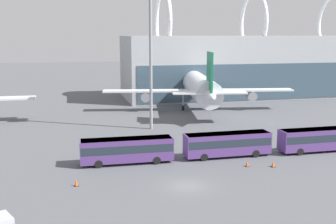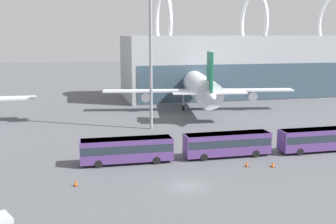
{
  "view_description": "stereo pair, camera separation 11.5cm",
  "coord_description": "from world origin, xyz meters",
  "px_view_note": "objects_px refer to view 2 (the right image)",
  "views": [
    {
      "loc": [
        -12.33,
        -42.03,
        16.25
      ],
      "look_at": [
        3.35,
        22.85,
        4.0
      ],
      "focal_mm": 45.0,
      "sensor_mm": 36.0,
      "label": 1
    },
    {
      "loc": [
        -12.21,
        -42.06,
        16.25
      ],
      "look_at": [
        3.35,
        22.85,
        4.0
      ],
      "focal_mm": 45.0,
      "sensor_mm": 36.0,
      "label": 2
    }
  ],
  "objects_px": {
    "airliner_at_gate_far": "(198,86)",
    "shuttle_bus_1": "(227,143)",
    "floodlight_mast": "(151,18)",
    "shuttle_bus_2": "(320,138)",
    "traffic_cone_0": "(273,164)",
    "traffic_cone_2": "(247,164)",
    "traffic_cone_1": "(76,183)",
    "shuttle_bus_0": "(127,149)"
  },
  "relations": [
    {
      "from": "shuttle_bus_0",
      "to": "traffic_cone_0",
      "type": "height_order",
      "value": "shuttle_bus_0"
    },
    {
      "from": "floodlight_mast",
      "to": "traffic_cone_1",
      "type": "distance_m",
      "value": 34.76
    },
    {
      "from": "airliner_at_gate_far",
      "to": "shuttle_bus_0",
      "type": "distance_m",
      "value": 41.59
    },
    {
      "from": "traffic_cone_0",
      "to": "shuttle_bus_2",
      "type": "bearing_deg",
      "value": 27.22
    },
    {
      "from": "traffic_cone_1",
      "to": "shuttle_bus_2",
      "type": "bearing_deg",
      "value": 10.34
    },
    {
      "from": "airliner_at_gate_far",
      "to": "traffic_cone_0",
      "type": "xyz_separation_m",
      "value": [
        -3.31,
        -41.56,
        -4.93
      ]
    },
    {
      "from": "traffic_cone_1",
      "to": "traffic_cone_2",
      "type": "xyz_separation_m",
      "value": [
        21.03,
        2.1,
        -0.03
      ]
    },
    {
      "from": "traffic_cone_0",
      "to": "shuttle_bus_1",
      "type": "bearing_deg",
      "value": 125.32
    },
    {
      "from": "shuttle_bus_1",
      "to": "traffic_cone_2",
      "type": "height_order",
      "value": "shuttle_bus_1"
    },
    {
      "from": "airliner_at_gate_far",
      "to": "traffic_cone_1",
      "type": "distance_m",
      "value": 51.03
    },
    {
      "from": "airliner_at_gate_far",
      "to": "floodlight_mast",
      "type": "bearing_deg",
      "value": 150.21
    },
    {
      "from": "airliner_at_gate_far",
      "to": "traffic_cone_0",
      "type": "bearing_deg",
      "value": -174.75
    },
    {
      "from": "traffic_cone_1",
      "to": "traffic_cone_2",
      "type": "relative_size",
      "value": 1.09
    },
    {
      "from": "shuttle_bus_2",
      "to": "floodlight_mast",
      "type": "relative_size",
      "value": 0.45
    },
    {
      "from": "airliner_at_gate_far",
      "to": "shuttle_bus_0",
      "type": "bearing_deg",
      "value": 159.59
    },
    {
      "from": "traffic_cone_0",
      "to": "traffic_cone_1",
      "type": "distance_m",
      "value": 24.15
    },
    {
      "from": "floodlight_mast",
      "to": "traffic_cone_0",
      "type": "distance_m",
      "value": 32.82
    },
    {
      "from": "shuttle_bus_0",
      "to": "shuttle_bus_1",
      "type": "distance_m",
      "value": 13.62
    },
    {
      "from": "shuttle_bus_0",
      "to": "traffic_cone_2",
      "type": "height_order",
      "value": "shuttle_bus_0"
    },
    {
      "from": "airliner_at_gate_far",
      "to": "shuttle_bus_2",
      "type": "bearing_deg",
      "value": -160.32
    },
    {
      "from": "traffic_cone_2",
      "to": "shuttle_bus_1",
      "type": "bearing_deg",
      "value": 100.35
    },
    {
      "from": "shuttle_bus_0",
      "to": "shuttle_bus_2",
      "type": "bearing_deg",
      "value": -0.23
    },
    {
      "from": "traffic_cone_0",
      "to": "traffic_cone_1",
      "type": "height_order",
      "value": "traffic_cone_1"
    },
    {
      "from": "shuttle_bus_2",
      "to": "floodlight_mast",
      "type": "height_order",
      "value": "floodlight_mast"
    },
    {
      "from": "traffic_cone_0",
      "to": "traffic_cone_2",
      "type": "height_order",
      "value": "traffic_cone_2"
    },
    {
      "from": "traffic_cone_2",
      "to": "floodlight_mast",
      "type": "bearing_deg",
      "value": 107.37
    },
    {
      "from": "shuttle_bus_1",
      "to": "floodlight_mast",
      "type": "height_order",
      "value": "floodlight_mast"
    },
    {
      "from": "shuttle_bus_1",
      "to": "floodlight_mast",
      "type": "xyz_separation_m",
      "value": [
        -6.62,
        19.24,
        17.16
      ]
    },
    {
      "from": "floodlight_mast",
      "to": "shuttle_bus_1",
      "type": "bearing_deg",
      "value": -71.0
    },
    {
      "from": "airliner_at_gate_far",
      "to": "traffic_cone_2",
      "type": "distance_m",
      "value": 41.44
    },
    {
      "from": "shuttle_bus_1",
      "to": "shuttle_bus_2",
      "type": "distance_m",
      "value": 13.63
    },
    {
      "from": "traffic_cone_0",
      "to": "traffic_cone_2",
      "type": "distance_m",
      "value": 3.22
    },
    {
      "from": "airliner_at_gate_far",
      "to": "traffic_cone_2",
      "type": "bearing_deg",
      "value": -179.14
    },
    {
      "from": "traffic_cone_2",
      "to": "airliner_at_gate_far",
      "type": "bearing_deg",
      "value": 81.06
    },
    {
      "from": "shuttle_bus_2",
      "to": "shuttle_bus_1",
      "type": "bearing_deg",
      "value": 177.84
    },
    {
      "from": "traffic_cone_1",
      "to": "shuttle_bus_0",
      "type": "bearing_deg",
      "value": 46.5
    },
    {
      "from": "shuttle_bus_1",
      "to": "floodlight_mast",
      "type": "relative_size",
      "value": 0.45
    },
    {
      "from": "airliner_at_gate_far",
      "to": "shuttle_bus_1",
      "type": "height_order",
      "value": "airliner_at_gate_far"
    },
    {
      "from": "airliner_at_gate_far",
      "to": "shuttle_bus_1",
      "type": "xyz_separation_m",
      "value": [
        -7.24,
        -36.01,
        -3.35
      ]
    },
    {
      "from": "floodlight_mast",
      "to": "traffic_cone_2",
      "type": "xyz_separation_m",
      "value": [
        7.47,
        -23.88,
        -18.73
      ]
    },
    {
      "from": "airliner_at_gate_far",
      "to": "floodlight_mast",
      "type": "height_order",
      "value": "floodlight_mast"
    },
    {
      "from": "shuttle_bus_0",
      "to": "traffic_cone_0",
      "type": "bearing_deg",
      "value": -16.74
    }
  ]
}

